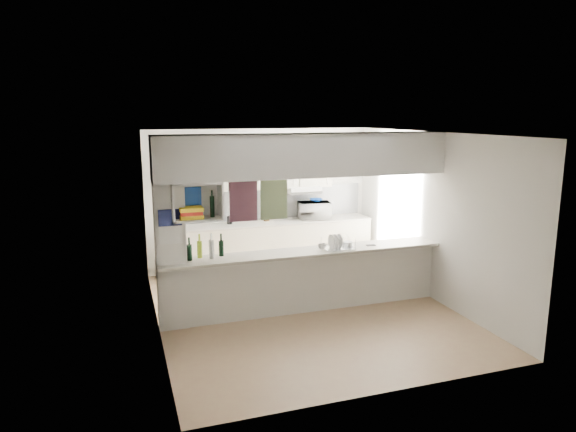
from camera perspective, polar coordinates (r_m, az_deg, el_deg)
name	(u,v)px	position (r m, az deg, el deg)	size (l,w,h in m)	color
floor	(305,311)	(7.73, 1.87, -10.47)	(4.80, 4.80, 0.00)	#A67E60
ceiling	(306,133)	(7.18, 2.00, 9.16)	(4.80, 4.80, 0.00)	white
wall_back	(261,199)	(9.59, -3.07, 1.89)	(4.20, 4.20, 0.00)	silver
wall_left	(155,236)	(6.92, -14.61, -2.17)	(4.80, 4.80, 0.00)	silver
wall_right	(431,216)	(8.30, 15.65, 0.00)	(4.80, 4.80, 0.00)	silver
servery_partition	(294,201)	(7.22, 0.66, 1.67)	(4.20, 0.50, 2.60)	silver
cubby_shelf	(195,204)	(6.83, -10.29, 1.36)	(0.65, 0.35, 0.50)	white
kitchen_run	(273,226)	(9.48, -1.68, -1.13)	(3.60, 0.63, 2.24)	beige
microwave	(314,210)	(9.65, 2.96, 0.63)	(0.58, 0.39, 0.32)	white
bowl	(316,200)	(9.63, 3.13, 1.76)	(0.24, 0.24, 0.06)	navy
dish_rack	(338,243)	(7.56, 5.57, -2.97)	(0.44, 0.34, 0.23)	silver
cup	(322,246)	(7.46, 3.79, -3.39)	(0.11, 0.11, 0.09)	white
wine_bottles	(206,249)	(7.12, -9.13, -3.67)	(0.52, 0.15, 0.35)	black
plastic_tubs	(349,244)	(7.74, 6.81, -3.10)	(0.49, 0.18, 0.07)	silver
utensil_jar	(230,220)	(9.26, -6.51, -0.46)	(0.10, 0.10, 0.14)	black
knife_block	(266,216)	(9.45, -2.41, -0.04)	(0.09, 0.07, 0.18)	brown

